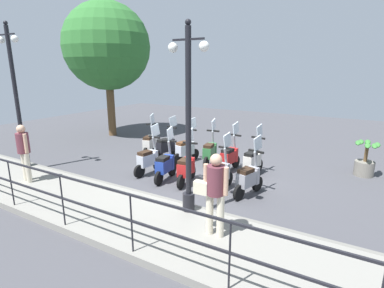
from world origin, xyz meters
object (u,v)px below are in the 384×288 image
at_px(potted_palm, 365,162).
at_px(scooter_near_3, 165,165).
at_px(scooter_far_2, 210,151).
at_px(tree_large, 107,47).
at_px(scooter_near_4, 149,159).
at_px(pedestrian_with_bag, 214,189).
at_px(scooter_far_0, 253,160).
at_px(scooter_far_5, 150,143).
at_px(pedestrian_distant, 24,149).
at_px(scooter_far_3, 186,149).
at_px(lamp_post_near, 188,133).
at_px(lamp_post_far, 17,106).
at_px(scooter_far_4, 167,146).
at_px(scooter_near_2, 186,167).
at_px(scooter_near_0, 249,178).
at_px(scooter_near_1, 220,174).
at_px(scooter_far_1, 230,156).

bearing_deg(potted_palm, scooter_near_3, 124.11).
height_order(scooter_near_3, scooter_far_2, same).
distance_m(tree_large, scooter_near_4, 7.10).
bearing_deg(pedestrian_with_bag, tree_large, 53.95).
relative_size(scooter_far_0, scooter_far_5, 1.00).
xyz_separation_m(pedestrian_distant, scooter_near_3, (2.30, -3.04, -0.60)).
height_order(scooter_far_0, scooter_far_3, same).
relative_size(lamp_post_near, scooter_near_3, 2.57).
relative_size(lamp_post_far, scooter_far_4, 2.83).
xyz_separation_m(potted_palm, scooter_far_2, (-1.46, 4.53, 0.04)).
xyz_separation_m(scooter_near_4, scooter_far_2, (1.75, -1.23, 0.00)).
bearing_deg(scooter_near_3, potted_palm, -62.56).
relative_size(pedestrian_distant, scooter_near_2, 1.03).
distance_m(potted_palm, scooter_far_5, 7.17).
distance_m(lamp_post_far, scooter_near_3, 4.90).
distance_m(pedestrian_distant, scooter_far_3, 4.89).
bearing_deg(scooter_near_0, potted_palm, -24.03).
bearing_deg(scooter_near_1, scooter_far_2, 42.01).
xyz_separation_m(scooter_near_0, scooter_far_2, (1.73, 1.98, 0.00)).
bearing_deg(pedestrian_with_bag, scooter_near_3, 49.36).
height_order(lamp_post_near, scooter_near_4, lamp_post_near).
height_order(tree_large, scooter_far_0, tree_large).
bearing_deg(scooter_near_3, scooter_near_1, -93.02).
height_order(scooter_far_2, scooter_far_4, same).
bearing_deg(scooter_far_2, scooter_far_0, -106.49).
bearing_deg(scooter_near_2, pedestrian_with_bag, -147.68).
distance_m(scooter_near_2, scooter_far_4, 2.48).
xyz_separation_m(scooter_near_1, scooter_far_0, (1.59, -0.37, 0.00)).
xyz_separation_m(lamp_post_far, scooter_near_3, (1.54, -4.37, -1.60)).
distance_m(lamp_post_far, scooter_far_5, 4.41).
height_order(scooter_far_1, scooter_far_4, same).
height_order(lamp_post_far, scooter_far_5, lamp_post_far).
bearing_deg(scooter_far_2, pedestrian_with_bag, -160.64).
xyz_separation_m(pedestrian_distant, scooter_far_4, (4.05, -1.86, -0.60)).
bearing_deg(scooter_far_2, scooter_far_3, 92.06).
bearing_deg(scooter_far_4, scooter_far_5, 98.69).
distance_m(scooter_near_2, scooter_far_3, 1.97).
xyz_separation_m(scooter_near_3, scooter_far_2, (1.92, -0.48, 0.00)).
bearing_deg(scooter_far_5, scooter_far_2, -103.53).
distance_m(lamp_post_near, pedestrian_with_bag, 1.37).
bearing_deg(scooter_near_0, scooter_far_4, 81.45).
height_order(scooter_near_0, scooter_near_4, same).
bearing_deg(scooter_near_3, tree_large, 50.70).
bearing_deg(pedestrian_with_bag, lamp_post_near, 54.77).
bearing_deg(scooter_far_4, scooter_near_4, -151.65).
relative_size(scooter_near_0, scooter_far_1, 1.00).
bearing_deg(scooter_far_5, scooter_near_4, -159.07).
distance_m(scooter_near_4, scooter_far_1, 2.55).
xyz_separation_m(pedestrian_distant, scooter_near_0, (2.49, -5.50, -0.60)).
bearing_deg(scooter_far_1, lamp_post_near, -166.45).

